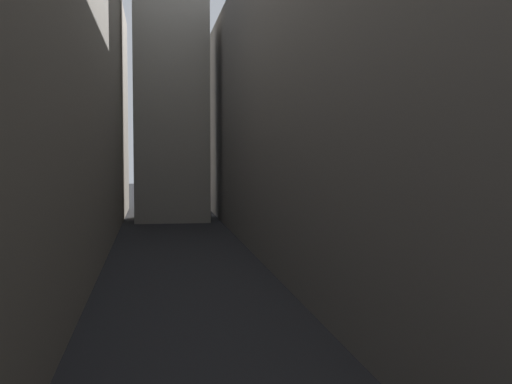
% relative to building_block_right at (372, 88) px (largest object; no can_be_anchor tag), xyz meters
% --- Properties ---
extents(ground_plane, '(264.00, 264.00, 0.00)m').
position_rel_building_block_right_xyz_m(ground_plane, '(-11.39, -2.00, -11.75)').
color(ground_plane, '#232326').
extents(building_block_right, '(11.78, 108.00, 23.50)m').
position_rel_building_block_right_xyz_m(building_block_right, '(0.00, 0.00, 0.00)').
color(building_block_right, slate).
rests_on(building_block_right, ground).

